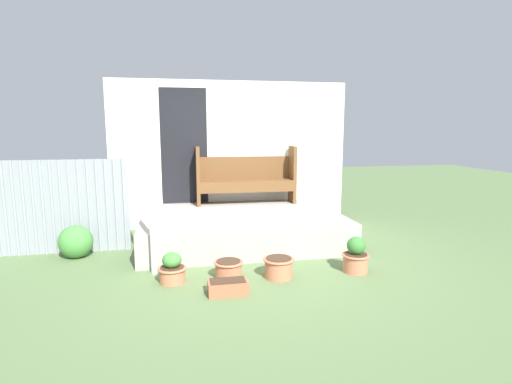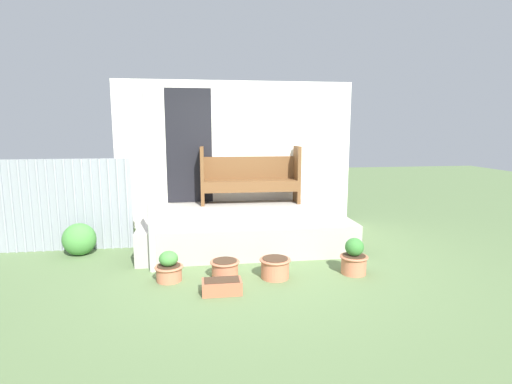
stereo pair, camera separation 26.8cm
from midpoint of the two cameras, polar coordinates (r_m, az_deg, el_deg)
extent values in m
plane|color=#5B7547|center=(5.39, -1.89, -10.16)|extent=(24.00, 24.00, 0.00)
cube|color=#A8A399|center=(6.34, -3.32, -5.07)|extent=(3.05, 2.14, 0.45)
cube|color=white|center=(7.25, -4.59, 5.34)|extent=(4.25, 0.06, 2.60)
cube|color=black|center=(7.15, -11.30, 6.42)|extent=(0.80, 0.02, 2.00)
cube|color=gray|center=(6.52, -31.70, -2.02)|extent=(2.92, 0.02, 1.34)
cylinder|color=#979CA5|center=(6.57, -33.24, -2.08)|extent=(0.04, 0.04, 1.34)
cylinder|color=#979CA5|center=(6.53, -32.26, -2.06)|extent=(0.04, 0.04, 1.34)
cylinder|color=#979CA5|center=(6.48, -31.25, -2.05)|extent=(0.04, 0.04, 1.34)
cylinder|color=#979CA5|center=(6.44, -30.24, -2.02)|extent=(0.04, 0.04, 1.34)
cylinder|color=#979CA5|center=(6.40, -29.21, -2.00)|extent=(0.04, 0.04, 1.34)
cylinder|color=#979CA5|center=(6.36, -28.17, -1.98)|extent=(0.04, 0.04, 1.34)
cylinder|color=#979CA5|center=(6.33, -27.12, -1.96)|extent=(0.04, 0.04, 1.34)
cylinder|color=#979CA5|center=(6.30, -26.06, -1.93)|extent=(0.04, 0.04, 1.34)
cylinder|color=#979CA5|center=(6.27, -24.98, -1.91)|extent=(0.04, 0.04, 1.34)
cylinder|color=#979CA5|center=(6.24, -23.90, -1.88)|extent=(0.04, 0.04, 1.34)
cylinder|color=#979CA5|center=(6.21, -22.80, -1.86)|extent=(0.04, 0.04, 1.34)
cylinder|color=#979CA5|center=(6.19, -21.70, -1.83)|extent=(0.04, 0.04, 1.34)
cylinder|color=#979CA5|center=(6.17, -20.59, -1.80)|extent=(0.04, 0.04, 1.34)
cylinder|color=#979CA5|center=(6.15, -19.47, -1.77)|extent=(0.04, 0.04, 1.34)
cylinder|color=white|center=(4.97, -16.30, 1.03)|extent=(0.08, 0.08, 2.23)
cube|color=brown|center=(6.98, -9.38, 2.24)|extent=(0.07, 0.40, 1.01)
cube|color=brown|center=(7.18, 4.16, 2.54)|extent=(0.07, 0.40, 1.01)
cube|color=brown|center=(7.04, -2.51, 1.55)|extent=(1.63, 0.44, 0.04)
cube|color=brown|center=(6.88, -2.31, 0.56)|extent=(1.62, 0.07, 0.15)
cube|color=brown|center=(7.20, -2.70, 3.48)|extent=(1.62, 0.08, 0.40)
cylinder|color=#C67251|center=(4.87, -13.44, -11.44)|extent=(0.30, 0.30, 0.18)
torus|color=#C67251|center=(4.85, -13.47, -10.58)|extent=(0.34, 0.34, 0.02)
cylinder|color=#422D1E|center=(4.84, -13.48, -10.40)|extent=(0.27, 0.27, 0.01)
ellipsoid|color=#478C3D|center=(4.82, -13.52, -9.44)|extent=(0.22, 0.22, 0.18)
cylinder|color=#C67251|center=(4.88, -5.55, -11.01)|extent=(0.32, 0.32, 0.21)
torus|color=#C67251|center=(4.85, -5.57, -9.99)|extent=(0.36, 0.36, 0.02)
cylinder|color=#422D1E|center=(4.85, -5.57, -9.81)|extent=(0.29, 0.29, 0.01)
cylinder|color=#C67251|center=(4.88, 1.66, -10.79)|extent=(0.33, 0.33, 0.24)
torus|color=#C67251|center=(4.84, 1.66, -9.61)|extent=(0.38, 0.38, 0.02)
cylinder|color=#422D1E|center=(4.84, 1.66, -9.43)|extent=(0.31, 0.31, 0.01)
cylinder|color=#C67251|center=(5.18, 12.56, -9.88)|extent=(0.30, 0.30, 0.23)
torus|color=#C67251|center=(5.15, 12.60, -8.82)|extent=(0.35, 0.35, 0.02)
cylinder|color=#422D1E|center=(5.14, 12.61, -8.65)|extent=(0.28, 0.28, 0.01)
ellipsoid|color=#387A33|center=(5.11, 12.65, -7.49)|extent=(0.23, 0.23, 0.22)
cube|color=#B26042|center=(4.47, -5.81, -13.41)|extent=(0.43, 0.23, 0.15)
cube|color=#422D1E|center=(4.44, -5.82, -12.48)|extent=(0.38, 0.20, 0.01)
ellipsoid|color=#478C3D|center=(6.13, -25.52, -6.44)|extent=(0.46, 0.41, 0.46)
camera|label=1|loc=(0.13, -91.39, -0.23)|focal=28.00mm
camera|label=2|loc=(0.13, 88.61, 0.23)|focal=28.00mm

